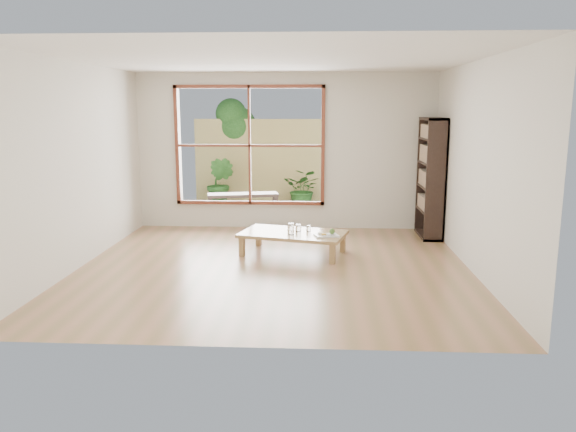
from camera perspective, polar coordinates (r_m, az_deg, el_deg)
name	(u,v)px	position (r m, az deg, el deg)	size (l,w,h in m)	color
ground	(274,267)	(7.30, -1.42, -5.17)	(5.00, 5.00, 0.00)	#A77553
low_table	(293,235)	(7.86, 0.53, -1.93)	(1.58, 1.13, 0.31)	#9D7E4C
floor_cushion	(265,231)	(9.18, -2.37, -1.54)	(0.57, 0.57, 0.08)	beige
bookshelf	(431,178)	(9.13, 14.30, 3.77)	(0.30, 0.84, 1.88)	black
glass_tall	(291,229)	(7.69, 0.31, -1.33)	(0.09, 0.09, 0.16)	silver
glass_mid	(308,228)	(7.89, 2.09, -1.28)	(0.06, 0.06, 0.09)	silver
glass_short	(298,228)	(7.89, 1.05, -1.22)	(0.08, 0.08, 0.10)	silver
glass_small	(290,228)	(7.95, 0.19, -1.19)	(0.07, 0.07, 0.09)	silver
food_tray	(327,234)	(7.63, 4.03, -1.88)	(0.36, 0.29, 0.10)	white
deck	(258,215)	(10.81, -3.09, 0.13)	(2.80, 2.00, 0.05)	#372F28
garden_bench	(243,197)	(10.61, -4.61, 1.98)	(1.36, 0.67, 0.42)	black
bamboo_fence	(263,163)	(11.67, -2.60, 5.40)	(2.80, 0.06, 1.80)	tan
shrub_right	(303,189)	(11.25, 1.57, 2.77)	(0.72, 0.63, 0.80)	#2C6023
shrub_left	(220,183)	(11.36, -6.88, 3.36)	(0.57, 0.46, 1.03)	#2C6023
garden_tree	(232,127)	(12.00, -5.75, 8.98)	(1.04, 0.85, 2.22)	#4C3D2D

